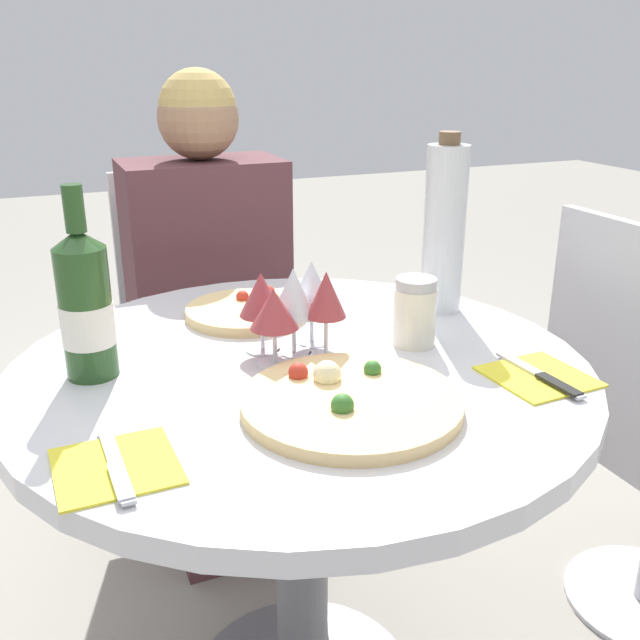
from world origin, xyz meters
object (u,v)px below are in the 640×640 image
(chair_behind_diner, at_px, (205,345))
(seated_diner, at_px, (218,335))
(dining_table, at_px, (300,438))
(pizza_large, at_px, (350,401))
(tall_carafe, at_px, (444,229))
(wine_bottle, at_px, (86,306))

(chair_behind_diner, xyz_separation_m, seated_diner, (-0.00, -0.15, 0.09))
(dining_table, distance_m, pizza_large, 0.24)
(chair_behind_diner, relative_size, seated_diner, 0.78)
(pizza_large, bearing_deg, dining_table, 92.99)
(dining_table, distance_m, tall_carafe, 0.50)
(chair_behind_diner, bearing_deg, tall_carafe, 116.25)
(pizza_large, relative_size, wine_bottle, 1.06)
(chair_behind_diner, height_order, tall_carafe, tall_carafe)
(tall_carafe, bearing_deg, seated_diner, 122.51)
(wine_bottle, bearing_deg, chair_behind_diner, 64.42)
(dining_table, distance_m, wine_bottle, 0.43)
(seated_diner, height_order, wine_bottle, seated_diner)
(seated_diner, distance_m, tall_carafe, 0.72)
(dining_table, relative_size, chair_behind_diner, 1.06)
(wine_bottle, height_order, tall_carafe, tall_carafe)
(dining_table, distance_m, seated_diner, 0.67)
(pizza_large, xyz_separation_m, tall_carafe, (0.35, 0.32, 0.16))
(dining_table, height_order, pizza_large, pizza_large)
(chair_behind_diner, relative_size, wine_bottle, 3.00)
(pizza_large, height_order, wine_bottle, wine_bottle)
(dining_table, xyz_separation_m, tall_carafe, (0.36, 0.14, 0.31))
(wine_bottle, bearing_deg, dining_table, -14.46)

